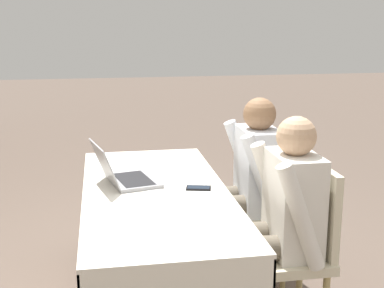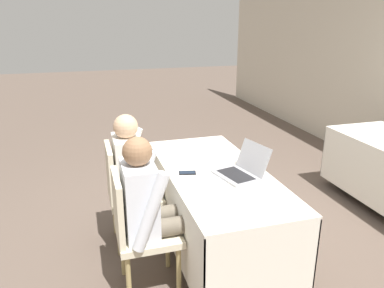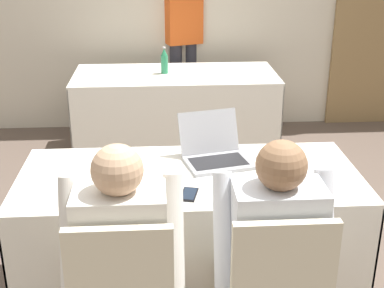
{
  "view_description": "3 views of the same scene",
  "coord_description": "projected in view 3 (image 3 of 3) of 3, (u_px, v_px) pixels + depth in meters",
  "views": [
    {
      "loc": [
        -2.75,
        0.28,
        1.64
      ],
      "look_at": [
        0.0,
        -0.2,
        0.98
      ],
      "focal_mm": 50.0,
      "sensor_mm": 36.0,
      "label": 1
    },
    {
      "loc": [
        2.63,
        -0.98,
        1.91
      ],
      "look_at": [
        0.0,
        -0.2,
        0.98
      ],
      "focal_mm": 35.0,
      "sensor_mm": 36.0,
      "label": 2
    },
    {
      "loc": [
        -0.15,
        -2.49,
        1.91
      ],
      "look_at": [
        0.0,
        -0.2,
        0.98
      ],
      "focal_mm": 50.0,
      "sensor_mm": 36.0,
      "label": 3
    }
  ],
  "objects": [
    {
      "name": "conference_table_near",
      "position": [
        190.0,
        204.0,
        2.82
      ],
      "size": [
        1.76,
        0.78,
        0.73
      ],
      "color": "white",
      "rests_on": "ground_plane"
    },
    {
      "name": "conference_table_far",
      "position": [
        176.0,
        93.0,
        4.72
      ],
      "size": [
        1.76,
        0.78,
        0.73
      ],
      "color": "white",
      "rests_on": "ground_plane"
    },
    {
      "name": "laptop",
      "position": [
        215.0,
        153.0,
        2.89
      ],
      "size": [
        0.4,
        0.4,
        0.24
      ],
      "rotation": [
        0.0,
        0.0,
        0.23
      ],
      "color": "#99999E",
      "rests_on": "conference_table_near"
    },
    {
      "name": "cell_phone",
      "position": [
        189.0,
        194.0,
        2.54
      ],
      "size": [
        0.1,
        0.15,
        0.01
      ],
      "rotation": [
        0.0,
        0.0,
        -0.24
      ],
      "color": "black",
      "rests_on": "conference_table_near"
    },
    {
      "name": "paper_beside_laptop",
      "position": [
        218.0,
        177.0,
        2.73
      ],
      "size": [
        0.32,
        0.36,
        0.0
      ],
      "rotation": [
        0.0,
        0.0,
        0.49
      ],
      "color": "white",
      "rests_on": "conference_table_near"
    },
    {
      "name": "paper_centre_table",
      "position": [
        57.0,
        173.0,
        2.77
      ],
      "size": [
        0.22,
        0.31,
        0.0
      ],
      "rotation": [
        0.0,
        0.0,
        -0.05
      ],
      "color": "white",
      "rests_on": "conference_table_near"
    },
    {
      "name": "paper_left_edge",
      "position": [
        325.0,
        174.0,
        2.75
      ],
      "size": [
        0.26,
        0.33,
        0.0
      ],
      "rotation": [
        0.0,
        0.0,
        0.17
      ],
      "color": "white",
      "rests_on": "conference_table_near"
    },
    {
      "name": "water_bottle",
      "position": [
        164.0,
        61.0,
        4.62
      ],
      "size": [
        0.06,
        0.06,
        0.23
      ],
      "color": "#288456",
      "rests_on": "conference_table_far"
    },
    {
      "name": "person_checkered_shirt",
      "position": [
        124.0,
        251.0,
        2.21
      ],
      "size": [
        0.5,
        0.52,
        1.17
      ],
      "rotation": [
        0.0,
        0.0,
        3.14
      ],
      "color": "#665B4C",
      "rests_on": "ground_plane"
    },
    {
      "name": "person_white_shirt",
      "position": [
        271.0,
        245.0,
        2.25
      ],
      "size": [
        0.5,
        0.52,
        1.17
      ],
      "rotation": [
        0.0,
        0.0,
        3.14
      ],
      "color": "#665B4C",
      "rests_on": "ground_plane"
    },
    {
      "name": "person_red_shirt",
      "position": [
        183.0,
        37.0,
        5.23
      ],
      "size": [
        0.39,
        0.3,
        1.59
      ],
      "rotation": [
        0.0,
        0.0,
        0.31
      ],
      "color": "#33333D",
      "rests_on": "ground_plane"
    }
  ]
}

